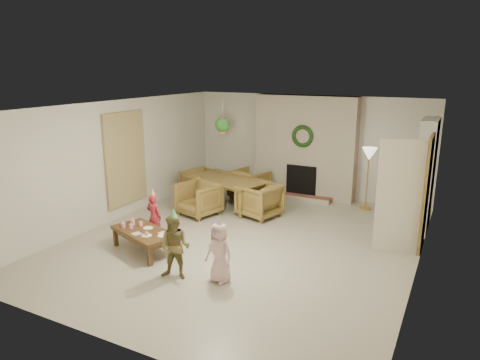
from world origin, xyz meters
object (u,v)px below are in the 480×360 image
Objects in this scene: child_red at (154,217)px; child_pink at (219,252)px; dining_chair_near at (199,199)px; dining_chair_left at (202,185)px; dining_chair_far at (249,184)px; child_plaid at (175,247)px; dining_chair_right at (259,200)px; coffee_table_top at (144,232)px; dining_table at (226,193)px.

child_pink is at bearing 158.24° from child_red.
dining_chair_near is 3.12m from child_pink.
child_pink is (2.50, -3.48, 0.10)m from dining_chair_left.
child_red is 2.14m from child_pink.
child_plaid reaches higher than dining_chair_far.
dining_chair_left is 1.86m from dining_chair_right.
dining_chair_far is at bearing -94.94° from child_red.
dining_chair_near is 0.64× the size of coffee_table_top.
child_pink reaches higher than dining_chair_far.
dining_table is at bearing -90.00° from dining_chair_right.
dining_chair_left is (-1.02, -0.57, 0.00)m from dining_chair_far.
dining_table is 3.67m from child_pink.
dining_table is 2.34× the size of dining_chair_right.
dining_chair_right is at bearing 87.83° from coffee_table_top.
dining_chair_right is 3.05m from child_pink.
dining_chair_right is 2.39m from child_red.
dining_table is at bearing -92.24° from child_red.
dining_chair_near is at bearing 136.13° from child_pink.
coffee_table_top is (0.78, -3.12, -0.01)m from dining_chair_left.
dining_chair_far is 1.33m from dining_chair_right.
dining_table is 2.34× the size of dining_chair_far.
dining_chair_near is 1.00× the size of dining_chair_right.
dining_chair_right reaches higher than dining_table.
dining_chair_right reaches higher than coffee_table_top.
child_plaid reaches higher than child_red.
dining_table is 2.02× the size of child_pink.
dining_chair_left is 0.79× the size of child_plaid.
child_pink is at bearing 29.46° from dining_chair_right.
dining_chair_right is 0.64× the size of coffee_table_top.
child_pink is at bearing 126.06° from dining_chair_far.
dining_chair_right is at bearing 141.34° from dining_chair_far.
dining_table is at bearing -90.00° from dining_chair_left.
dining_chair_near is at bearing 114.80° from coffee_table_top.
dining_chair_far is 4.35m from child_plaid.
child_plaid is at bearing 142.07° from child_red.
coffee_table_top is at bearing -68.42° from dining_chair_near.
dining_chair_near is at bearing 90.00° from dining_chair_far.
dining_chair_right is at bearing 0.00° from dining_table.
dining_chair_left is (-0.80, 0.23, 0.03)m from dining_table.
child_red is at bearing 162.76° from child_pink.
dining_chair_right is 0.92× the size of child_red.
child_red is at bearing 97.70° from dining_chair_far.
child_plaid reaches higher than dining_chair_right.
dining_chair_far is (0.46, 1.59, 0.00)m from dining_chair_near.
dining_table is 0.83m from dining_chair_near.
dining_chair_right is 3.19m from child_plaid.
child_plaid reaches higher than dining_chair_left.
coffee_table_top is 1.77m from child_pink.
dining_table is 2.34× the size of dining_chair_near.
dining_chair_left is at bearing 133.61° from child_pink.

